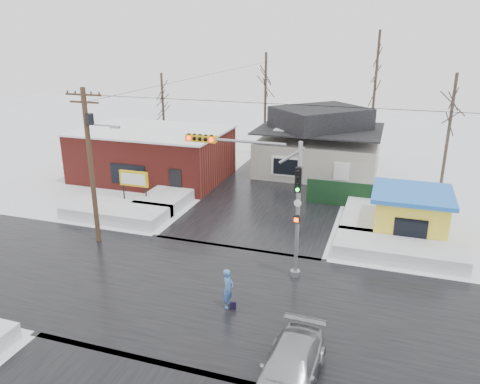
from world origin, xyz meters
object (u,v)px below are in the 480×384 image
(marquee_sign, at_px, (134,180))
(car, at_px, (290,369))
(utility_pole, at_px, (91,158))
(kiosk, at_px, (410,214))
(traffic_signal, at_px, (267,189))
(pedestrian, at_px, (228,289))

(marquee_sign, bearing_deg, car, -44.58)
(marquee_sign, bearing_deg, utility_pole, -79.87)
(kiosk, bearing_deg, car, -105.44)
(kiosk, bearing_deg, marquee_sign, -178.45)
(traffic_signal, xyz_separation_m, car, (3.00, -7.70, -3.85))
(marquee_sign, relative_size, kiosk, 0.55)
(utility_pole, height_order, marquee_sign, utility_pole)
(car, bearing_deg, utility_pole, 150.50)
(marquee_sign, distance_m, kiosk, 18.51)
(kiosk, bearing_deg, pedestrian, -125.97)
(marquee_sign, height_order, car, marquee_sign)
(traffic_signal, distance_m, utility_pole, 10.39)
(traffic_signal, bearing_deg, pedestrian, -100.99)
(traffic_signal, distance_m, car, 9.11)
(pedestrian, bearing_deg, marquee_sign, 47.58)
(car, bearing_deg, pedestrian, 135.09)
(car, bearing_deg, traffic_signal, 113.43)
(utility_pole, relative_size, car, 1.90)
(kiosk, xyz_separation_m, car, (-4.07, -14.73, -0.77))
(kiosk, bearing_deg, utility_pole, -159.56)
(utility_pole, bearing_deg, marquee_sign, 100.13)
(pedestrian, height_order, car, pedestrian)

